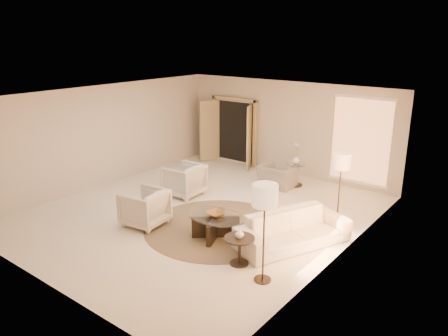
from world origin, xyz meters
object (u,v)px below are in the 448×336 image
Objects in this scene: side_table at (295,172)px; sofa at (293,229)px; accent_chair at (278,172)px; floor_lamp_near at (341,164)px; side_vase at (296,160)px; armchair_left at (184,179)px; coffee_table at (216,224)px; bowl at (216,214)px; end_vase at (240,233)px; end_table at (239,246)px; floor_lamp_far at (265,200)px; armchair_right at (145,206)px.

sofa is at bearing -61.76° from side_table.
floor_lamp_near is at bearing 147.74° from accent_chair.
side_vase is at bearing -133.24° from accent_chair.
coffee_table is (2.24, -1.45, -0.15)m from armchair_left.
floor_lamp_near is 4.74× the size of bowl.
floor_lamp_near is 2.93m from end_vase.
accent_chair is at bearing -131.77° from side_table.
side_table is (-0.29, 3.94, 0.08)m from coffee_table.
accent_chair is 0.59× the size of coffee_table.
armchair_left reaches higher than end_vase.
end_table is 0.32× the size of floor_lamp_far.
accent_chair is 4.48m from end_table.
floor_lamp_far is 4.96× the size of bowl.
side_table is at bearing 180.00° from side_vase.
armchair_left is 2.59× the size of bowl.
accent_chair is 0.52m from side_table.
armchair_right is 1.72m from bowl.
side_vase is at bearing 0.00° from side_table.
armchair_right is 4.10× the size of side_vase.
armchair_right is 1.38× the size of side_table.
coffee_table is at bearing 55.12° from armchair_left.
bowl is (1.65, 0.47, 0.09)m from armchair_right.
armchair_right is 0.94× the size of accent_chair.
end_vase is (1.34, -4.54, 0.23)m from side_table.
floor_lamp_near is (1.78, 2.12, 1.13)m from coffee_table.
end_vase is (1.68, -4.15, 0.21)m from accent_chair.
floor_lamp_far is at bearing 77.05° from armchair_right.
armchair_left is at bearing 51.13° from accent_chair.
coffee_table is 0.91× the size of floor_lamp_far.
sofa is at bearing 25.31° from bowl.
end_table is at bearing 80.18° from armchair_right.
end_table is 3.01m from floor_lamp_near.
bowl is at bearing 98.68° from accent_chair.
end_table is (1.68, -4.15, -0.05)m from accent_chair.
sofa is 3.55m from accent_chair.
floor_lamp_far is at bearing -67.20° from side_table.
coffee_table is at bearing 154.52° from floor_lamp_far.
floor_lamp_near is 2.93m from floor_lamp_far.
armchair_right is at bearing 74.36° from accent_chair.
armchair_right is 1.72m from coffee_table.
floor_lamp_near reaches higher than side_table.
armchair_left reaches higher than coffee_table.
armchair_right is 4.63m from side_vase.
armchair_left reaches higher than sofa.
side_vase is at bearing 52.02° from sofa.
floor_lamp_far is at bearing -18.07° from end_vase.
sofa is at bearing 72.40° from end_vase.
accent_chair is (-2.09, 2.87, 0.08)m from sofa.
floor_lamp_far reaches higher than coffee_table.
side_vase is at bearing 112.80° from floor_lamp_far.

